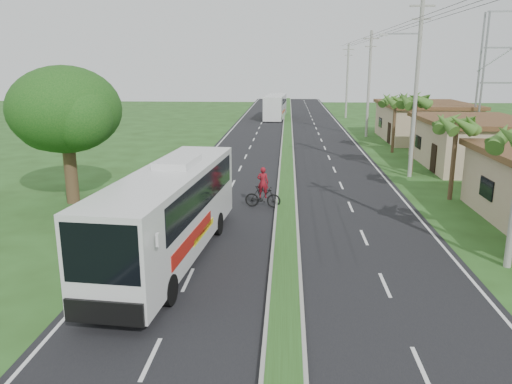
{
  "coord_description": "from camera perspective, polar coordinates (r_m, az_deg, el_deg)",
  "views": [
    {
      "loc": [
        -0.0,
        -16.42,
        7.51
      ],
      "look_at": [
        -1.42,
        5.96,
        1.8
      ],
      "focal_mm": 35.0,
      "sensor_mm": 36.0,
      "label": 1
    }
  ],
  "objects": [
    {
      "name": "road_asphalt",
      "position": [
        37.19,
        3.55,
        2.62
      ],
      "size": [
        14.0,
        160.0,
        0.02
      ],
      "primitive_type": "cube",
      "color": "black",
      "rests_on": "ground"
    },
    {
      "name": "palm_verge_d",
      "position": [
        45.48,
        15.66,
        10.04
      ],
      "size": [
        2.4,
        2.4,
        5.25
      ],
      "color": "#473321",
      "rests_on": "ground"
    },
    {
      "name": "median_strip",
      "position": [
        37.17,
        3.56,
        2.76
      ],
      "size": [
        1.2,
        160.0,
        0.18
      ],
      "color": "gray",
      "rests_on": "ground"
    },
    {
      "name": "utility_pole_c",
      "position": [
        55.11,
        12.78,
        12.03
      ],
      "size": [
        1.6,
        0.28,
        11.0
      ],
      "color": "gray",
      "rests_on": "ground"
    },
    {
      "name": "palm_verge_c",
      "position": [
        36.58,
        17.81,
        9.87
      ],
      "size": [
        2.4,
        2.4,
        5.85
      ],
      "color": "#473321",
      "rests_on": "ground"
    },
    {
      "name": "palm_verge_b",
      "position": [
        30.1,
        21.98,
        7.25
      ],
      "size": [
        2.4,
        2.4,
        5.05
      ],
      "color": "#473321",
      "rests_on": "ground"
    },
    {
      "name": "lane_edge_right",
      "position": [
        37.79,
        13.78,
        2.41
      ],
      "size": [
        0.12,
        160.0,
        0.01
      ],
      "primitive_type": "cube",
      "color": "silver",
      "rests_on": "ground"
    },
    {
      "name": "motorcyclist",
      "position": [
        26.95,
        0.78,
        -0.15
      ],
      "size": [
        2.0,
        0.77,
        2.24
      ],
      "rotation": [
        0.0,
        0.0,
        -0.12
      ],
      "color": "black",
      "rests_on": "ground"
    },
    {
      "name": "shop_mid",
      "position": [
        41.28,
        23.51,
        5.23
      ],
      "size": [
        7.6,
        10.6,
        3.67
      ],
      "color": "tan",
      "rests_on": "ground"
    },
    {
      "name": "utility_pole_b",
      "position": [
        35.47,
        17.82,
        11.6
      ],
      "size": [
        3.2,
        0.28,
        12.0
      ],
      "color": "gray",
      "rests_on": "ground"
    },
    {
      "name": "coach_bus_far",
      "position": [
        73.26,
        2.24,
        9.88
      ],
      "size": [
        3.12,
        11.6,
        3.34
      ],
      "rotation": [
        0.0,
        0.0,
        -0.05
      ],
      "color": "silver",
      "rests_on": "ground"
    },
    {
      "name": "shade_tree",
      "position": [
        29.19,
        -21.15,
        8.46
      ],
      "size": [
        6.3,
        6.0,
        7.54
      ],
      "color": "#473321",
      "rests_on": "ground"
    },
    {
      "name": "coach_bus_main",
      "position": [
        19.73,
        -9.74,
        -1.77
      ],
      "size": [
        3.53,
        12.13,
        3.87
      ],
      "rotation": [
        0.0,
        0.0,
        -0.09
      ],
      "color": "silver",
      "rests_on": "ground"
    },
    {
      "name": "shop_far",
      "position": [
        54.55,
        18.65,
        7.67
      ],
      "size": [
        8.6,
        11.6,
        3.82
      ],
      "color": "tan",
      "rests_on": "ground"
    },
    {
      "name": "ground",
      "position": [
        18.06,
        3.35,
        -10.32
      ],
      "size": [
        180.0,
        180.0,
        0.0
      ],
      "primitive_type": "plane",
      "color": "#254318",
      "rests_on": "ground"
    },
    {
      "name": "utility_pole_d",
      "position": [
        74.94,
        10.38,
        12.46
      ],
      "size": [
        1.6,
        0.28,
        10.5
      ],
      "color": "gray",
      "rests_on": "ground"
    },
    {
      "name": "lane_edge_left",
      "position": [
        37.79,
        -6.67,
        2.72
      ],
      "size": [
        0.12,
        160.0,
        0.01
      ],
      "primitive_type": "cube",
      "color": "silver",
      "rests_on": "ground"
    }
  ]
}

